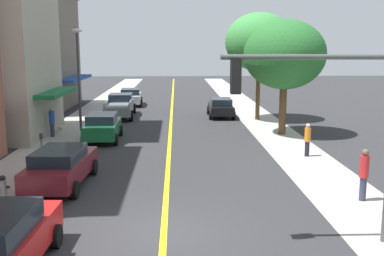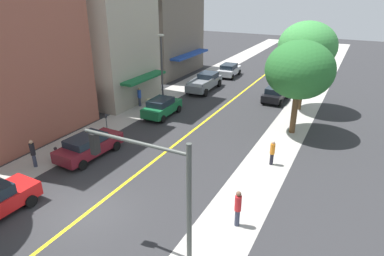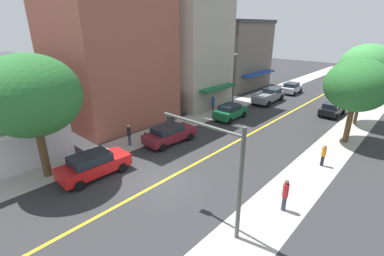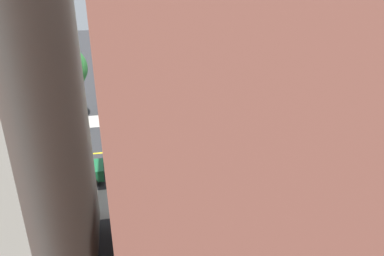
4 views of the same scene
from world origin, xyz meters
The scene contains 19 objects.
ground_plane centered at (0.00, 0.00, 0.00)m, with size 140.00×140.00×0.00m, color #2D2D30.
sidewalk_right centered at (6.58, 0.00, 0.00)m, with size 2.93×126.00×0.01m, color #ADA8A0.
road_centerline_stripe centered at (0.00, 0.00, 0.00)m, with size 0.20×126.00×0.00m, color yellow.
corner_shop_building centered at (-13.33, 27.01, 5.09)m, with size 10.26×10.54×10.16m.
street_tree_left_near centered at (6.95, 14.75, 4.87)m, with size 4.94×4.94×6.99m.
street_tree_right_corner centered at (6.42, 20.42, 5.68)m, with size 4.95×4.95×7.80m.
fire_hydrant centered at (-5.94, 3.41, 0.38)m, with size 0.44×0.24×0.78m.
parking_meter centered at (-5.98, 8.46, 0.89)m, with size 0.12×0.18×1.34m.
traffic_light_mast centered at (4.66, -0.93, 3.73)m, with size 4.76×0.32×5.54m.
street_lamp centered at (-5.81, 16.48, 3.99)m, with size 0.70×0.36×6.47m.
black_sedan_right_curb centered at (3.82, 21.76, 0.76)m, with size 1.98×4.14×1.45m.
green_sedan_left_curb centered at (-3.86, 13.17, 0.82)m, with size 2.07×4.21×1.58m.
maroon_sedan_left_curb centered at (-4.11, 4.55, 0.81)m, with size 2.21×4.72×1.52m.
silver_sedan_left_curb centered at (-3.79, 28.85, 0.81)m, with size 2.23×4.22×1.56m.
grey_pickup_truck centered at (-3.94, 22.13, 0.87)m, with size 2.39×5.90×1.69m.
pedestrian_red_shirt centered at (6.96, 2.45, 1.01)m, with size 0.31×0.31×1.87m.
pedestrian_blue_shirt centered at (-7.09, 14.42, 0.96)m, with size 0.34×0.34×1.80m.
pedestrian_orange_shirt centered at (6.86, 8.98, 0.89)m, with size 0.30×0.30×1.65m.
small_dog centered at (-6.86, 15.49, 0.36)m, with size 0.29×0.72×0.54m.
Camera 1 is at (0.39, -12.63, 5.39)m, focal length 42.30 mm.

